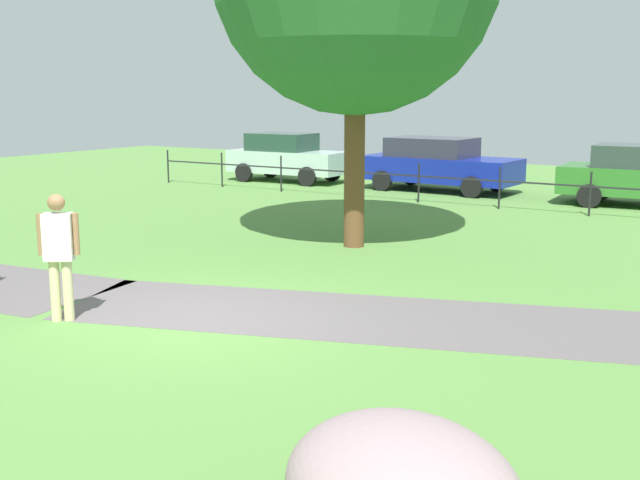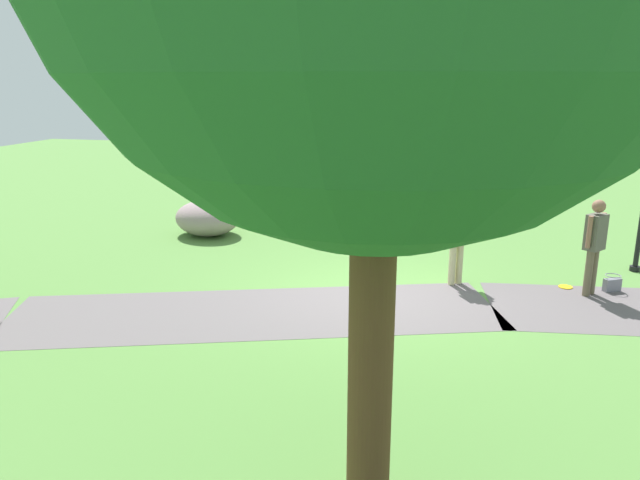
# 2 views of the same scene
# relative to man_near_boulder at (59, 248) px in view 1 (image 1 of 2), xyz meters

# --- Properties ---
(ground_plane) EXTENTS (48.00, 48.00, 0.00)m
(ground_plane) POSITION_rel_man_near_boulder_xyz_m (1.45, 0.92, -0.95)
(ground_plane) COLOR #55853D
(footpath_segment_mid) EXTENTS (8.30, 4.60, 0.01)m
(footpath_segment_mid) POSITION_rel_man_near_boulder_xyz_m (3.20, 2.18, -0.94)
(footpath_segment_mid) COLOR #60585A
(footpath_segment_mid) RESTS_ON ground
(man_near_boulder) EXTENTS (0.43, 0.41, 1.64)m
(man_near_boulder) POSITION_rel_man_near_boulder_xyz_m (0.00, 0.00, 0.00)
(man_near_boulder) COLOR beige
(man_near_boulder) RESTS_ON ground
(park_fence) EXTENTS (22.05, 0.05, 1.05)m
(park_fence) POSITION_rel_man_near_boulder_xyz_m (1.45, 12.42, -0.33)
(park_fence) COLOR #232326
(park_fence) RESTS_ON ground
(parked_hatchback_blue) EXTENTS (3.91, 1.79, 1.56)m
(parked_hatchback_blue) POSITION_rel_man_near_boulder_xyz_m (-6.50, 14.68, -0.14)
(parked_hatchback_blue) COLOR #A9C5B7
(parked_hatchback_blue) RESTS_ON ground
(parked_sedan_red) EXTENTS (4.64, 2.13, 1.56)m
(parked_sedan_red) POSITION_rel_man_near_boulder_xyz_m (-1.34, 15.00, -0.14)
(parked_sedan_red) COLOR navy
(parked_sedan_red) RESTS_ON ground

